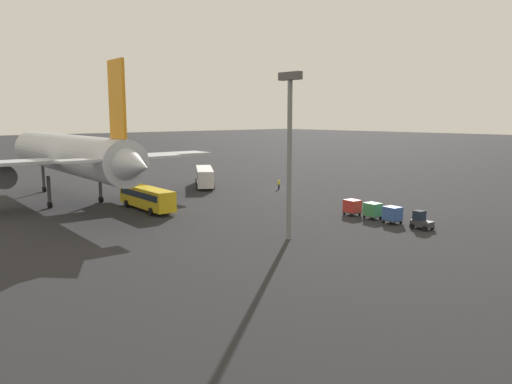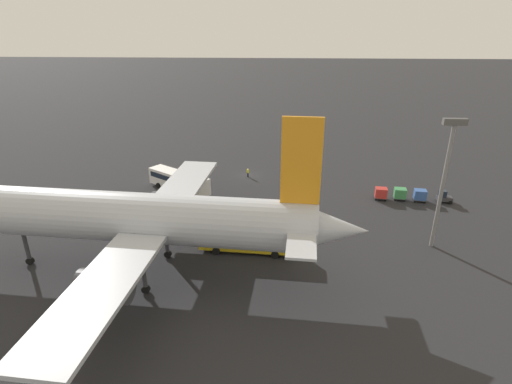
{
  "view_description": "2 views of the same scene",
  "coord_description": "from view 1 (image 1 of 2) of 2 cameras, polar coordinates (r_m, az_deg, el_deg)",
  "views": [
    {
      "loc": [
        -62.59,
        62.46,
        12.88
      ],
      "look_at": [
        -10.91,
        16.23,
        2.29
      ],
      "focal_mm": 35.0,
      "sensor_mm": 36.0,
      "label": 1
    },
    {
      "loc": [
        -5.86,
        73.63,
        27.48
      ],
      "look_at": [
        -2.51,
        18.63,
        4.31
      ],
      "focal_mm": 28.0,
      "sensor_mm": 36.0,
      "label": 2
    }
  ],
  "objects": [
    {
      "name": "ground_plane",
      "position": [
        89.36,
        3.09,
        0.38
      ],
      "size": [
        600.0,
        600.0,
        0.0
      ],
      "primitive_type": "plane",
      "color": "#232326"
    },
    {
      "name": "airplane",
      "position": [
        77.93,
        -20.47,
        4.01
      ],
      "size": [
        51.25,
        43.72,
        19.33
      ],
      "rotation": [
        0.0,
        0.0,
        -0.07
      ],
      "color": "#B2B7C1",
      "rests_on": "ground"
    },
    {
      "name": "shuttle_bus_near",
      "position": [
        92.45,
        -5.9,
        1.88
      ],
      "size": [
        12.26,
        9.52,
        3.36
      ],
      "rotation": [
        0.0,
        0.0,
        -0.59
      ],
      "color": "white",
      "rests_on": "ground"
    },
    {
      "name": "shuttle_bus_far",
      "position": [
        70.43,
        -12.39,
        -0.5
      ],
      "size": [
        12.41,
        3.49,
        3.14
      ],
      "rotation": [
        0.0,
        0.0,
        -0.06
      ],
      "color": "gold",
      "rests_on": "ground"
    },
    {
      "name": "baggage_tug",
      "position": [
        60.45,
        18.35,
        -3.16
      ],
      "size": [
        2.49,
        1.78,
        2.1
      ],
      "rotation": [
        0.0,
        0.0,
        -0.07
      ],
      "color": "#333338",
      "rests_on": "ground"
    },
    {
      "name": "worker_person",
      "position": [
        88.74,
        2.63,
        0.89
      ],
      "size": [
        0.38,
        0.38,
        1.74
      ],
      "color": "#1E1E2D",
      "rests_on": "ground"
    },
    {
      "name": "cargo_cart_blue",
      "position": [
        62.43,
        15.33,
        -2.42
      ],
      "size": [
        2.2,
        1.93,
        2.06
      ],
      "rotation": [
        0.0,
        0.0,
        -0.13
      ],
      "color": "#38383D",
      "rests_on": "ground"
    },
    {
      "name": "cargo_cart_green",
      "position": [
        64.52,
        13.18,
        -1.99
      ],
      "size": [
        2.2,
        1.93,
        2.06
      ],
      "rotation": [
        0.0,
        0.0,
        -0.13
      ],
      "color": "#38383D",
      "rests_on": "ground"
    },
    {
      "name": "cargo_cart_red",
      "position": [
        66.35,
        10.94,
        -1.62
      ],
      "size": [
        2.2,
        1.93,
        2.06
      ],
      "rotation": [
        0.0,
        0.0,
        -0.13
      ],
      "color": "#38383D",
      "rests_on": "ground"
    },
    {
      "name": "light_pole",
      "position": [
        51.6,
        3.86,
        6.15
      ],
      "size": [
        2.8,
        0.7,
        17.28
      ],
      "color": "slate",
      "rests_on": "ground"
    }
  ]
}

